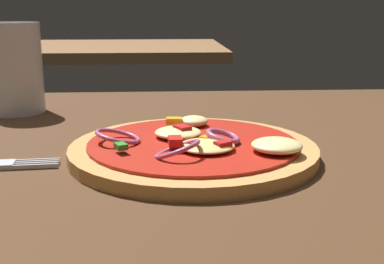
% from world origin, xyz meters
% --- Properties ---
extents(dining_table, '(1.31, 0.82, 0.04)m').
position_xyz_m(dining_table, '(0.00, 0.00, 0.02)').
color(dining_table, '#4C301C').
rests_on(dining_table, ground).
extents(pizza, '(0.24, 0.24, 0.03)m').
position_xyz_m(pizza, '(0.04, 0.03, 0.04)').
color(pizza, tan).
rests_on(pizza, dining_table).
extents(beer_glass, '(0.08, 0.08, 0.12)m').
position_xyz_m(beer_glass, '(-0.19, 0.25, 0.09)').
color(beer_glass, silver).
rests_on(beer_glass, dining_table).
extents(background_table, '(0.76, 0.62, 0.04)m').
position_xyz_m(background_table, '(-0.15, 1.44, 0.02)').
color(background_table, brown).
rests_on(background_table, ground).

